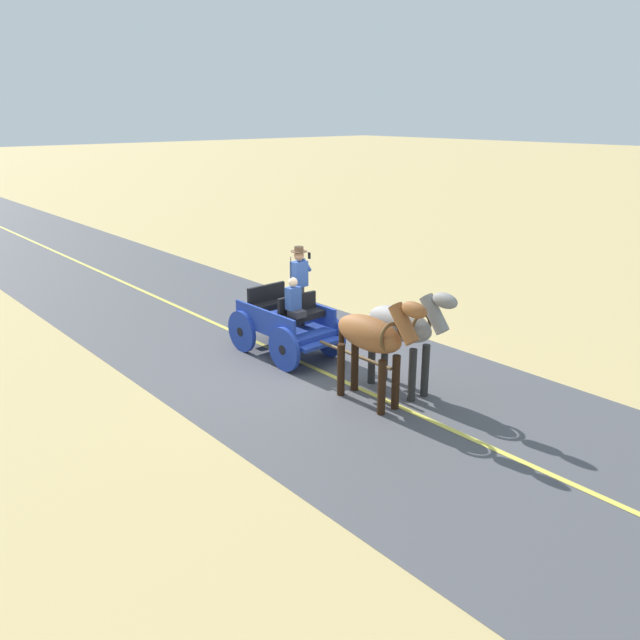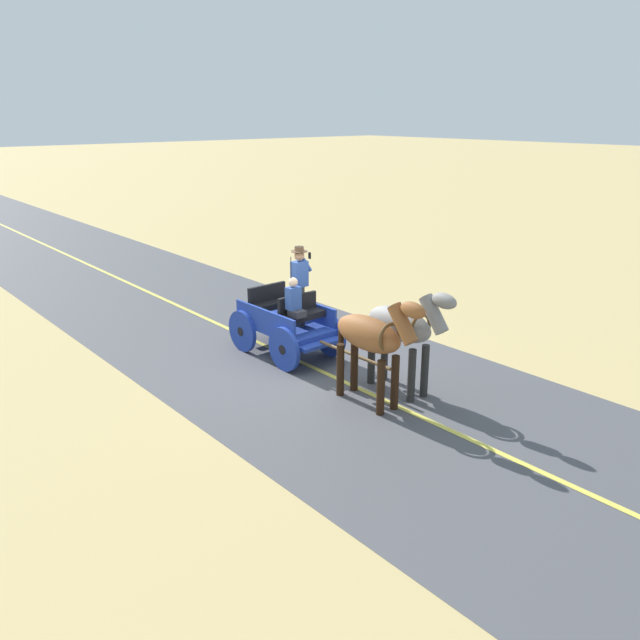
{
  "view_description": "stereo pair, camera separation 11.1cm",
  "coord_description": "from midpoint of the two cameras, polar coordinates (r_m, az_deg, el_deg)",
  "views": [
    {
      "loc": [
        8.16,
        9.84,
        5.24
      ],
      "look_at": [
        -0.08,
        0.27,
        1.1
      ],
      "focal_mm": 35.76,
      "sensor_mm": 36.0,
      "label": 1
    },
    {
      "loc": [
        8.08,
        9.91,
        5.24
      ],
      "look_at": [
        -0.08,
        0.27,
        1.1
      ],
      "focal_mm": 35.76,
      "sensor_mm": 36.0,
      "label": 2
    }
  ],
  "objects": [
    {
      "name": "road_centre_stripe",
      "position": [
        13.81,
        -0.75,
        -4.1
      ],
      "size": [
        0.12,
        160.0,
        0.0
      ],
      "primitive_type": "cube",
      "color": "#DBCC4C",
      "rests_on": "road_surface"
    },
    {
      "name": "horse_drawn_carriage",
      "position": [
        14.21,
        -2.67,
        -0.02
      ],
      "size": [
        1.45,
        4.51,
        2.5
      ],
      "color": "#1E3899",
      "rests_on": "ground"
    },
    {
      "name": "horse_off_side",
      "position": [
        11.65,
        4.97,
        -1.57
      ],
      "size": [
        0.57,
        2.13,
        2.21
      ],
      "color": "brown",
      "rests_on": "ground"
    },
    {
      "name": "ground_plane",
      "position": [
        13.82,
        -0.75,
        -4.14
      ],
      "size": [
        200.0,
        200.0,
        0.0
      ],
      "primitive_type": "plane",
      "color": "tan"
    },
    {
      "name": "horse_near_side",
      "position": [
        12.24,
        7.72,
        -0.68
      ],
      "size": [
        0.59,
        2.13,
        2.21
      ],
      "color": "gray",
      "rests_on": "ground"
    },
    {
      "name": "road_surface",
      "position": [
        13.82,
        -0.75,
        -4.12
      ],
      "size": [
        6.51,
        160.0,
        0.01
      ],
      "primitive_type": "cube",
      "color": "#4C4C51",
      "rests_on": "ground"
    }
  ]
}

